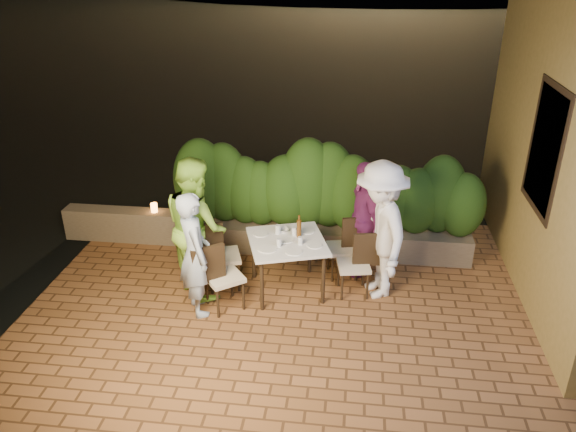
% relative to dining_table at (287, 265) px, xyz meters
% --- Properties ---
extents(ground, '(400.00, 400.00, 0.00)m').
position_rel_dining_table_xyz_m(ground, '(0.26, -1.16, -0.40)').
color(ground, black).
rests_on(ground, ground).
extents(terrace_floor, '(7.00, 6.00, 0.15)m').
position_rel_dining_table_xyz_m(terrace_floor, '(0.26, -0.66, -0.45)').
color(terrace_floor, brown).
rests_on(terrace_floor, ground).
extents(window_pane, '(0.08, 1.00, 1.40)m').
position_rel_dining_table_xyz_m(window_pane, '(3.08, 0.34, 1.62)').
color(window_pane, black).
rests_on(window_pane, building_wall).
extents(window_frame, '(0.06, 1.15, 1.55)m').
position_rel_dining_table_xyz_m(window_frame, '(3.07, 0.34, 1.62)').
color(window_frame, black).
rests_on(window_frame, building_wall).
extents(planter, '(4.20, 0.55, 0.40)m').
position_rel_dining_table_xyz_m(planter, '(0.46, 1.14, -0.17)').
color(planter, brown).
rests_on(planter, ground).
extents(hedge, '(4.00, 0.70, 1.10)m').
position_rel_dining_table_xyz_m(hedge, '(0.46, 1.14, 0.57)').
color(hedge, '#204011').
rests_on(hedge, planter).
extents(parapet, '(2.20, 0.30, 0.50)m').
position_rel_dining_table_xyz_m(parapet, '(-2.54, 1.14, -0.12)').
color(parapet, brown).
rests_on(parapet, ground).
extents(hill, '(52.00, 40.00, 22.00)m').
position_rel_dining_table_xyz_m(hill, '(2.26, 58.84, -4.38)').
color(hill, black).
rests_on(hill, ground).
extents(dining_table, '(1.20, 1.20, 0.75)m').
position_rel_dining_table_xyz_m(dining_table, '(0.00, 0.00, 0.00)').
color(dining_table, white).
rests_on(dining_table, ground).
extents(plate_nw, '(0.24, 0.24, 0.01)m').
position_rel_dining_table_xyz_m(plate_nw, '(-0.22, -0.26, 0.38)').
color(plate_nw, white).
rests_on(plate_nw, dining_table).
extents(plate_sw, '(0.20, 0.20, 0.01)m').
position_rel_dining_table_xyz_m(plate_sw, '(-0.37, 0.13, 0.38)').
color(plate_sw, white).
rests_on(plate_sw, dining_table).
extents(plate_ne, '(0.19, 0.19, 0.01)m').
position_rel_dining_table_xyz_m(plate_ne, '(0.36, -0.10, 0.38)').
color(plate_ne, white).
rests_on(plate_ne, dining_table).
extents(plate_se, '(0.20, 0.20, 0.01)m').
position_rel_dining_table_xyz_m(plate_se, '(0.23, 0.29, 0.38)').
color(plate_se, white).
rests_on(plate_se, dining_table).
extents(plate_centre, '(0.22, 0.22, 0.01)m').
position_rel_dining_table_xyz_m(plate_centre, '(-0.02, 0.01, 0.38)').
color(plate_centre, white).
rests_on(plate_centre, dining_table).
extents(plate_front, '(0.21, 0.21, 0.01)m').
position_rel_dining_table_xyz_m(plate_front, '(0.12, -0.30, 0.38)').
color(plate_front, white).
rests_on(plate_front, dining_table).
extents(glass_nw, '(0.06, 0.06, 0.11)m').
position_rel_dining_table_xyz_m(glass_nw, '(-0.08, -0.18, 0.43)').
color(glass_nw, silver).
rests_on(glass_nw, dining_table).
extents(glass_sw, '(0.07, 0.07, 0.12)m').
position_rel_dining_table_xyz_m(glass_sw, '(-0.14, 0.17, 0.44)').
color(glass_sw, silver).
rests_on(glass_sw, dining_table).
extents(glass_ne, '(0.06, 0.06, 0.10)m').
position_rel_dining_table_xyz_m(glass_ne, '(0.18, -0.09, 0.43)').
color(glass_ne, silver).
rests_on(glass_ne, dining_table).
extents(glass_se, '(0.07, 0.07, 0.12)m').
position_rel_dining_table_xyz_m(glass_se, '(0.08, 0.15, 0.43)').
color(glass_se, silver).
rests_on(glass_se, dining_table).
extents(beer_bottle, '(0.06, 0.06, 0.31)m').
position_rel_dining_table_xyz_m(beer_bottle, '(0.14, 0.12, 0.53)').
color(beer_bottle, '#532F0D').
rests_on(beer_bottle, dining_table).
extents(bowl, '(0.22, 0.22, 0.04)m').
position_rel_dining_table_xyz_m(bowl, '(-0.09, 0.25, 0.39)').
color(bowl, white).
rests_on(bowl, dining_table).
extents(chair_left_front, '(0.60, 0.60, 0.92)m').
position_rel_dining_table_xyz_m(chair_left_front, '(-0.73, -0.49, 0.08)').
color(chair_left_front, black).
rests_on(chair_left_front, ground).
extents(chair_left_back, '(0.56, 0.56, 0.95)m').
position_rel_dining_table_xyz_m(chair_left_back, '(-0.86, 0.00, 0.10)').
color(chair_left_back, black).
rests_on(chair_left_back, ground).
extents(chair_right_front, '(0.47, 0.47, 0.88)m').
position_rel_dining_table_xyz_m(chair_right_front, '(0.87, 0.04, 0.06)').
color(chair_right_front, black).
rests_on(chair_right_front, ground).
extents(chair_right_back, '(0.49, 0.49, 0.88)m').
position_rel_dining_table_xyz_m(chair_right_back, '(0.71, 0.48, 0.06)').
color(chair_right_back, black).
rests_on(chair_right_back, ground).
extents(diner_blue, '(0.63, 0.70, 1.61)m').
position_rel_dining_table_xyz_m(diner_blue, '(-1.05, -0.60, 0.43)').
color(diner_blue, '#9EB3CC').
rests_on(diner_blue, ground).
extents(diner_green, '(1.11, 1.15, 1.86)m').
position_rel_dining_table_xyz_m(diner_green, '(-1.16, -0.10, 0.55)').
color(diner_green, '#92D342').
rests_on(diner_green, ground).
extents(diner_white, '(1.03, 1.35, 1.84)m').
position_rel_dining_table_xyz_m(diner_white, '(1.17, 0.09, 0.54)').
color(diner_white, white).
rests_on(diner_white, ground).
extents(diner_purple, '(0.73, 1.04, 1.65)m').
position_rel_dining_table_xyz_m(diner_purple, '(0.97, 0.62, 0.45)').
color(diner_purple, '#79286B').
rests_on(diner_purple, ground).
extents(parapet_lamp, '(0.10, 0.10, 0.14)m').
position_rel_dining_table_xyz_m(parapet_lamp, '(-2.20, 1.14, 0.20)').
color(parapet_lamp, orange).
rests_on(parapet_lamp, parapet).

